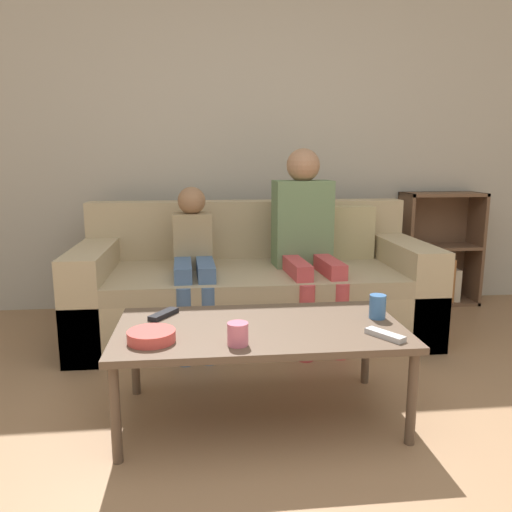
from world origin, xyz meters
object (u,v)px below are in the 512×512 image
couch (254,290)px  snack_bowl (151,336)px  cup_near (378,307)px  tv_remote_0 (385,335)px  bookshelf (434,260)px  person_adult (306,230)px  person_child (193,256)px  cup_far (238,334)px  tv_remote_1 (164,314)px  coffee_table (260,334)px

couch → snack_bowl: size_ratio=11.59×
cup_near → tv_remote_0: 0.25m
couch → bookshelf: size_ratio=2.52×
cup_near → snack_bowl: (-0.98, -0.19, -0.03)m
person_adult → person_child: person_adult is taller
couch → cup_near: size_ratio=20.29×
person_child → cup_far: (0.18, -1.17, -0.08)m
person_adult → tv_remote_1: (-0.83, -0.84, -0.25)m
person_child → cup_near: bearing=-49.9°
snack_bowl → tv_remote_0: bearing=-3.4°
couch → coffee_table: (-0.09, -1.10, 0.10)m
bookshelf → tv_remote_0: bearing=-120.7°
person_adult → cup_far: bearing=-116.5°
couch → cup_far: size_ratio=24.60×
person_child → coffee_table: bearing=-75.3°
bookshelf → person_child: 1.99m
coffee_table → tv_remote_1: tv_remote_1 is taller
person_child → person_adult: bearing=2.1°
person_child → tv_remote_0: bearing=-58.3°
couch → snack_bowl: couch is taller
person_adult → snack_bowl: person_adult is taller
couch → cup_near: bearing=-66.9°
person_adult → coffee_table: bearing=-115.4°
cup_near → coffee_table: bearing=-174.8°
bookshelf → coffee_table: bookshelf is taller
bookshelf → coffee_table: (-1.57, -1.63, 0.05)m
person_child → snack_bowl: 1.11m
coffee_table → cup_far: (-0.11, -0.21, 0.08)m
bookshelf → snack_bowl: (-2.01, -1.77, 0.11)m
bookshelf → coffee_table: 2.26m
couch → cup_near: (0.45, -1.05, 0.19)m
cup_far → person_child: bearing=99.0°
tv_remote_0 → cup_far: bearing=148.6°
couch → cup_far: bearing=-98.6°
person_adult → cup_near: person_adult is taller
bookshelf → person_adult: size_ratio=0.73×
tv_remote_1 → snack_bowl: bearing=-61.4°
bookshelf → tv_remote_0: 2.12m
couch → bookshelf: bookshelf is taller
person_adult → snack_bowl: size_ratio=6.29×
cup_near → cup_far: cup_near is taller
person_child → tv_remote_0: (0.78, -1.15, -0.11)m
bookshelf → cup_near: 1.89m
bookshelf → tv_remote_0: bookshelf is taller
tv_remote_0 → snack_bowl: 0.93m
couch → cup_far: 1.34m
tv_remote_1 → cup_far: bearing=-18.0°
cup_far → tv_remote_1: 0.49m
tv_remote_1 → couch: bearing=94.1°
person_adult → tv_remote_0: bearing=-89.9°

